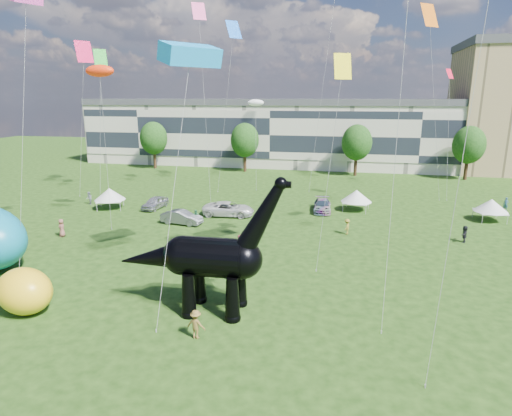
# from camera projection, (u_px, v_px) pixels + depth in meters

# --- Properties ---
(ground) EXTENTS (220.00, 220.00, 0.00)m
(ground) POSITION_uv_depth(u_px,v_px,m) (229.00, 316.00, 26.97)
(ground) COLOR #16330C
(ground) RESTS_ON ground
(terrace_row) EXTENTS (78.00, 11.00, 12.00)m
(terrace_row) POSITION_uv_depth(u_px,v_px,m) (275.00, 135.00, 85.76)
(terrace_row) COLOR beige
(terrace_row) RESTS_ON ground
(tree_far_left) EXTENTS (5.20, 5.20, 9.44)m
(tree_far_left) POSITION_uv_depth(u_px,v_px,m) (153.00, 136.00, 81.73)
(tree_far_left) COLOR #382314
(tree_far_left) RESTS_ON ground
(tree_mid_left) EXTENTS (5.20, 5.20, 9.44)m
(tree_mid_left) POSITION_uv_depth(u_px,v_px,m) (245.00, 137.00, 78.00)
(tree_mid_left) COLOR #382314
(tree_mid_left) RESTS_ON ground
(tree_mid_right) EXTENTS (5.20, 5.20, 9.44)m
(tree_mid_right) POSITION_uv_depth(u_px,v_px,m) (357.00, 140.00, 73.86)
(tree_mid_right) COLOR #382314
(tree_mid_right) RESTS_ON ground
(tree_far_right) EXTENTS (5.20, 5.20, 9.44)m
(tree_far_right) POSITION_uv_depth(u_px,v_px,m) (469.00, 142.00, 70.13)
(tree_far_right) COLOR #382314
(tree_far_right) RESTS_ON ground
(dinosaur_sculpture) EXTENTS (11.27, 3.17, 9.24)m
(dinosaur_sculpture) POSITION_uv_depth(u_px,v_px,m) (206.00, 259.00, 26.87)
(dinosaur_sculpture) COLOR black
(dinosaur_sculpture) RESTS_ON ground
(car_silver) EXTENTS (2.20, 4.55, 1.50)m
(car_silver) POSITION_uv_depth(u_px,v_px,m) (155.00, 203.00, 52.82)
(car_silver) COLOR silver
(car_silver) RESTS_ON ground
(car_grey) EXTENTS (4.73, 2.16, 1.50)m
(car_grey) POSITION_uv_depth(u_px,v_px,m) (182.00, 217.00, 46.33)
(car_grey) COLOR slate
(car_grey) RESTS_ON ground
(car_white) EXTENTS (6.11, 3.20, 1.64)m
(car_white) POSITION_uv_depth(u_px,v_px,m) (228.00, 209.00, 49.55)
(car_white) COLOR silver
(car_white) RESTS_ON ground
(car_dark) EXTENTS (2.37, 5.08, 1.44)m
(car_dark) POSITION_uv_depth(u_px,v_px,m) (322.00, 206.00, 51.49)
(car_dark) COLOR #595960
(car_dark) RESTS_ON ground
(gazebo_near) EXTENTS (4.15, 4.15, 2.55)m
(gazebo_near) POSITION_uv_depth(u_px,v_px,m) (356.00, 196.00, 51.68)
(gazebo_near) COLOR silver
(gazebo_near) RESTS_ON ground
(gazebo_far) EXTENTS (3.96, 3.96, 2.48)m
(gazebo_far) POSITION_uv_depth(u_px,v_px,m) (491.00, 206.00, 47.32)
(gazebo_far) COLOR silver
(gazebo_far) RESTS_ON ground
(gazebo_left) EXTENTS (4.77, 4.77, 2.57)m
(gazebo_left) POSITION_uv_depth(u_px,v_px,m) (110.00, 194.00, 52.57)
(gazebo_left) COLOR silver
(gazebo_left) RESTS_ON ground
(inflatable_yellow) EXTENTS (4.53, 3.91, 2.97)m
(inflatable_yellow) POSITION_uv_depth(u_px,v_px,m) (24.00, 291.00, 27.01)
(inflatable_yellow) COLOR yellow
(inflatable_yellow) RESTS_ON ground
(visitors) EXTENTS (52.12, 35.77, 1.79)m
(visitors) POSITION_uv_depth(u_px,v_px,m) (256.00, 233.00, 40.85)
(visitors) COLOR black
(visitors) RESTS_ON ground
(kites) EXTENTS (60.33, 50.82, 23.96)m
(kites) POSITION_uv_depth(u_px,v_px,m) (246.00, 31.00, 37.11)
(kites) COLOR red
(kites) RESTS_ON ground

